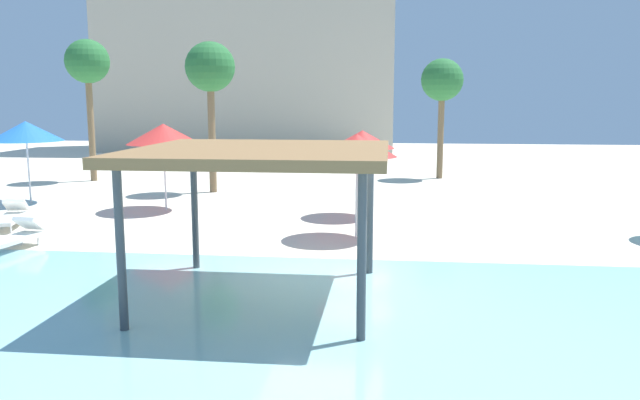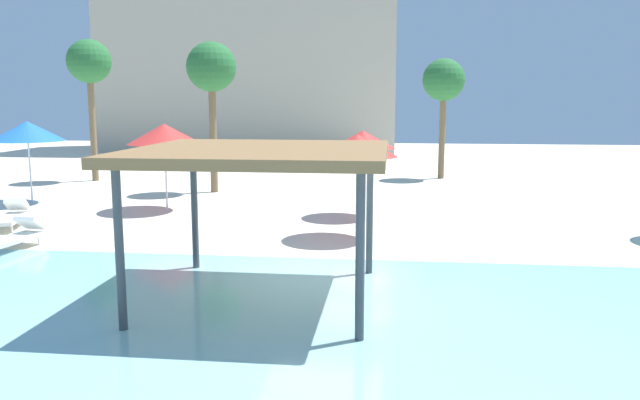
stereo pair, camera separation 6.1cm
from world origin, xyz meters
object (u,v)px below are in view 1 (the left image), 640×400
shade_pavilion (262,157)px  palm_tree_2 (210,70)px  beach_umbrella_blue_4 (26,131)px  beach_umbrella_red_0 (362,139)px  lounge_chair_1 (14,237)px  palm_tree_1 (442,82)px  beach_umbrella_red_3 (163,134)px  palm_tree_0 (88,65)px  lounge_chair_2 (11,216)px  beach_umbrella_red_5 (357,146)px

shade_pavilion → palm_tree_2: (-4.64, 12.94, 2.10)m
beach_umbrella_blue_4 → beach_umbrella_red_0: bearing=-5.8°
shade_pavilion → lounge_chair_1: shade_pavilion is taller
beach_umbrella_red_0 → palm_tree_1: palm_tree_1 is taller
beach_umbrella_blue_4 → palm_tree_2: size_ratio=0.49×
beach_umbrella_red_3 → beach_umbrella_blue_4: 5.27m
beach_umbrella_blue_4 → palm_tree_0: bearing=95.8°
lounge_chair_2 → palm_tree_0: size_ratio=0.32×
beach_umbrella_red_3 → beach_umbrella_blue_4: (-5.21, 0.78, 0.02)m
lounge_chair_2 → palm_tree_0: palm_tree_0 is taller
beach_umbrella_red_5 → beach_umbrella_red_0: bearing=90.0°
palm_tree_2 → palm_tree_1: bearing=30.5°
lounge_chair_1 → lounge_chair_2: 3.08m
beach_umbrella_red_0 → beach_umbrella_red_5: bearing=-90.0°
lounge_chair_2 → palm_tree_1: bearing=117.4°
beach_umbrella_blue_4 → beach_umbrella_red_5: (11.68, -4.29, -0.09)m
shade_pavilion → beach_umbrella_red_5: 5.57m
shade_pavilion → lounge_chair_1: (-6.76, 3.05, -2.27)m
shade_pavilion → beach_umbrella_red_3: bearing=119.8°
beach_umbrella_red_0 → lounge_chair_2: 10.47m
beach_umbrella_red_5 → palm_tree_0: size_ratio=0.44×
lounge_chair_1 → palm_tree_2: (2.12, 9.89, 4.37)m
lounge_chair_1 → beach_umbrella_red_3: bearing=171.7°
shade_pavilion → beach_umbrella_red_0: shade_pavilion is taller
beach_umbrella_blue_4 → palm_tree_1: palm_tree_1 is taller
beach_umbrella_red_0 → lounge_chair_2: bearing=-163.8°
beach_umbrella_red_0 → shade_pavilion: bearing=-99.3°
shade_pavilion → beach_umbrella_red_3: (-5.09, 8.90, -0.11)m
beach_umbrella_red_5 → lounge_chair_2: beach_umbrella_red_5 is taller
palm_tree_1 → palm_tree_2: 10.63m
beach_umbrella_red_3 → palm_tree_0: bearing=130.5°
lounge_chair_2 → palm_tree_0: 11.44m
beach_umbrella_red_0 → palm_tree_1: size_ratio=0.49×
palm_tree_0 → shade_pavilion: bearing=-55.2°
palm_tree_0 → palm_tree_2: bearing=-23.9°
shade_pavilion → palm_tree_2: bearing=109.7°
lounge_chair_2 → palm_tree_2: bearing=135.4°
palm_tree_1 → shade_pavilion: bearing=-103.8°
beach_umbrella_red_5 → palm_tree_2: palm_tree_2 is taller
lounge_chair_1 → palm_tree_1: palm_tree_1 is taller
palm_tree_0 → palm_tree_2: (6.27, -2.78, -0.38)m
lounge_chair_2 → palm_tree_0: bearing=176.6°
beach_umbrella_red_5 → lounge_chair_2: bearing=178.7°
beach_umbrella_blue_4 → palm_tree_1: size_ratio=0.53×
beach_umbrella_red_3 → beach_umbrella_red_5: beach_umbrella_red_3 is taller
beach_umbrella_red_5 → lounge_chair_1: beach_umbrella_red_5 is taller
beach_umbrella_red_3 → palm_tree_2: 4.63m
lounge_chair_2 → palm_tree_2: 9.35m
beach_umbrella_red_5 → palm_tree_2: 9.93m
palm_tree_0 → lounge_chair_1: bearing=-71.9°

